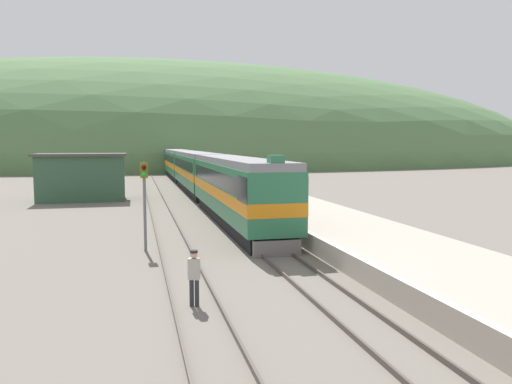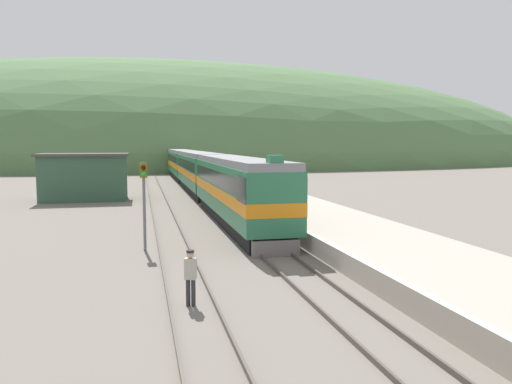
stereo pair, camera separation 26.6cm
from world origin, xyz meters
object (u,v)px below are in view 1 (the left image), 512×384
Objects in this scene: carriage_second at (196,171)px; carriage_third at (178,163)px; express_train_lead_car at (236,188)px; signal_post_siding at (144,188)px; carriage_fourth at (169,159)px; track_worker at (194,274)px.

carriage_second is 21.75m from carriage_third.
express_train_lead_car is 4.66× the size of signal_post_siding.
carriage_second and carriage_fourth have the same top height.
express_train_lead_car is at bearing -90.00° from carriage_second.
carriage_fourth is at bearing 90.00° from express_train_lead_car.
express_train_lead_car is at bearing -90.00° from carriage_third.
carriage_third is at bearing 83.39° from signal_post_siding.
carriage_second is at bearing 78.46° from signal_post_siding.
carriage_second reaches higher than track_worker.
carriage_second is at bearing -90.00° from carriage_third.
signal_post_siding is (-5.83, -7.00, 0.73)m from express_train_lead_car.
carriage_fourth is (0.00, 43.50, 0.00)m from carriage_second.
carriage_third reaches higher than track_worker.
express_train_lead_car is at bearing 74.05° from track_worker.
carriage_fourth is at bearing 90.00° from carriage_second.
carriage_second is 11.56× the size of track_worker.
carriage_second is 1.00× the size of carriage_fourth.
carriage_second is at bearing 90.00° from express_train_lead_car.
carriage_second is 4.86× the size of signal_post_siding.
track_worker is at bearing -81.31° from signal_post_siding.
signal_post_siding is at bearing -129.78° from express_train_lead_car.
carriage_fourth is (0.00, 65.05, -0.01)m from express_train_lead_car.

